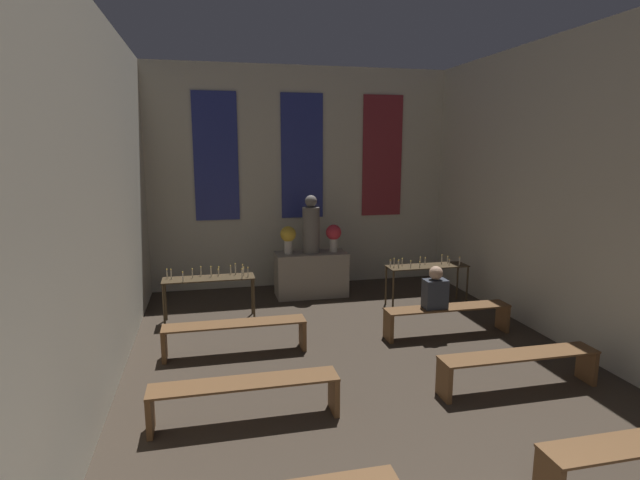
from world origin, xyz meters
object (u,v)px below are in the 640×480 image
object	(u,v)px
flower_vase_left	(288,236)
candle_rack_left	(209,282)
pew_second_right	(519,363)
pew_second_left	(245,392)
pew_back_right	(447,314)
candle_rack_right	(427,270)
altar	(311,274)
pew_back_left	(235,331)
statue	(311,227)
person_seated	(435,290)
flower_vase_right	(334,235)

from	to	relation	value
flower_vase_left	candle_rack_left	world-z (taller)	flower_vase_left
pew_second_right	pew_second_left	bearing A→B (deg)	180.00
pew_back_right	pew_second_right	bearing A→B (deg)	-90.00
pew_second_left	pew_back_right	size ratio (longest dim) A/B	1.00
pew_second_right	pew_back_right	distance (m)	1.88
pew_second_left	pew_second_right	world-z (taller)	same
candle_rack_right	altar	bearing A→B (deg)	151.92
candle_rack_left	candle_rack_right	size ratio (longest dim) A/B	1.00
pew_back_left	pew_back_right	distance (m)	3.33
statue	candle_rack_right	size ratio (longest dim) A/B	0.75
pew_second_right	pew_back_right	world-z (taller)	same
candle_rack_left	pew_back_right	size ratio (longest dim) A/B	0.76
pew_second_right	pew_back_right	bearing A→B (deg)	90.00
pew_second_left	flower_vase_left	bearing A→B (deg)	74.94
statue	pew_back_right	world-z (taller)	statue
pew_back_left	person_seated	size ratio (longest dim) A/B	3.04
altar	statue	size ratio (longest dim) A/B	1.23
statue	pew_second_right	bearing A→B (deg)	-69.61
pew_back_left	pew_back_right	xyz separation A→B (m)	(3.33, 0.00, 0.00)
candle_rack_right	pew_back_left	size ratio (longest dim) A/B	0.76
flower_vase_left	pew_second_right	xyz separation A→B (m)	(2.13, -4.48, -0.89)
statue	pew_second_right	distance (m)	4.90
statue	pew_back_left	size ratio (longest dim) A/B	0.56
candle_rack_left	pew_back_left	world-z (taller)	candle_rack_left
altar	pew_second_left	world-z (taller)	altar
pew_second_left	pew_back_left	size ratio (longest dim) A/B	1.00
pew_back_left	person_seated	bearing A→B (deg)	-0.00
altar	person_seated	bearing A→B (deg)	-61.13
flower_vase_right	candle_rack_right	size ratio (longest dim) A/B	0.36
pew_back_left	statue	bearing A→B (deg)	57.41
statue	candle_rack_left	size ratio (longest dim) A/B	0.75
statue	candle_rack_right	xyz separation A→B (m)	(2.00, -1.07, -0.73)
candle_rack_left	pew_second_left	world-z (taller)	candle_rack_left
flower_vase_left	flower_vase_right	distance (m)	0.92
pew_back_right	person_seated	world-z (taller)	person_seated
candle_rack_right	person_seated	distance (m)	1.64
statue	pew_back_left	distance (m)	3.27
flower_vase_left	person_seated	bearing A→B (deg)	-53.94
pew_second_right	person_seated	world-z (taller)	person_seated
altar	candle_rack_left	bearing A→B (deg)	-151.96
pew_second_left	pew_back_left	world-z (taller)	same
candle_rack_left	pew_back_right	world-z (taller)	candle_rack_left
pew_back_right	person_seated	distance (m)	0.48
flower_vase_right	pew_back_right	size ratio (longest dim) A/B	0.27
candle_rack_right	person_seated	xyz separation A→B (m)	(-0.57, -1.54, 0.09)
flower_vase_left	flower_vase_right	bearing A→B (deg)	0.00
flower_vase_right	pew_back_left	size ratio (longest dim) A/B	0.27
flower_vase_left	candle_rack_right	bearing A→B (deg)	-23.45
candle_rack_left	pew_back_right	distance (m)	4.00
altar	candle_rack_right	world-z (taller)	candle_rack_right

